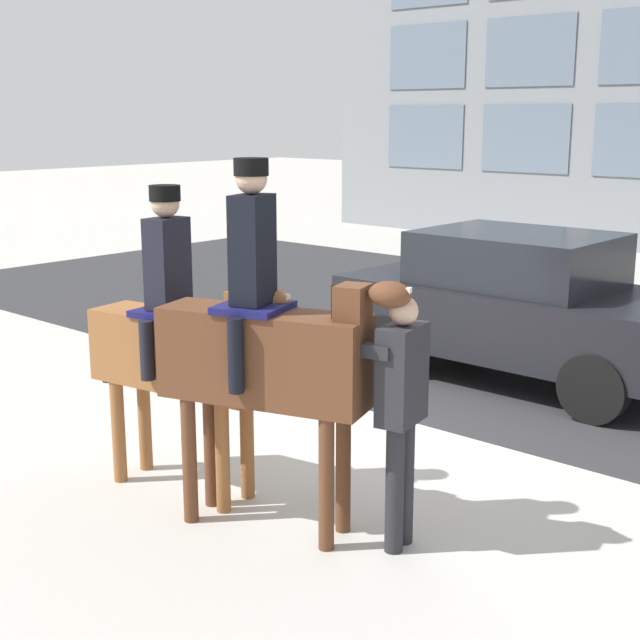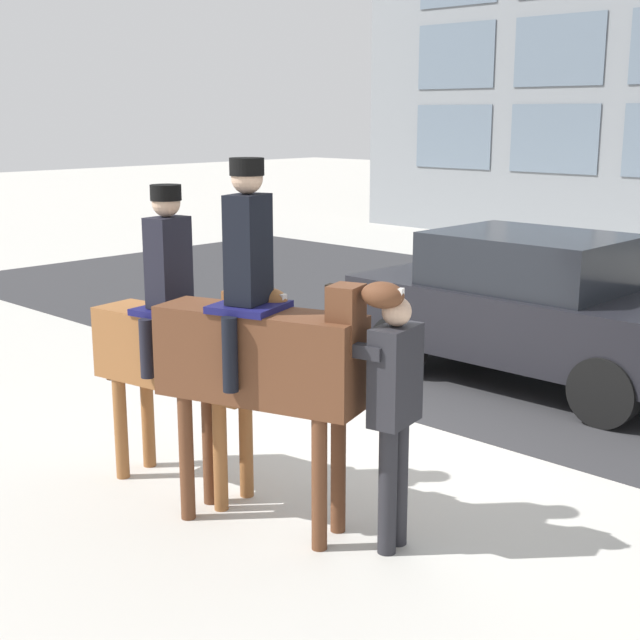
{
  "view_description": "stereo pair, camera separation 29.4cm",
  "coord_description": "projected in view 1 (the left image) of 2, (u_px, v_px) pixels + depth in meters",
  "views": [
    {
      "loc": [
        4.82,
        -6.37,
        2.97
      ],
      "look_at": [
        0.28,
        -1.23,
        1.39
      ],
      "focal_mm": 50.0,
      "sensor_mm": 36.0,
      "label": 1
    },
    {
      "loc": [
        5.04,
        -6.17,
        2.97
      ],
      "look_at": [
        0.28,
        -1.23,
        1.39
      ],
      "focal_mm": 50.0,
      "sensor_mm": 36.0,
      "label": 2
    }
  ],
  "objects": [
    {
      "name": "street_car_near_lane",
      "position": [
        521.0,
        305.0,
        10.08
      ],
      "size": [
        4.12,
        1.92,
        1.69
      ],
      "color": "black",
      "rests_on": "ground_plane"
    },
    {
      "name": "ground_plane",
      "position": [
        384.0,
        436.0,
        8.43
      ],
      "size": [
        80.0,
        80.0,
        0.0
      ],
      "primitive_type": "plane",
      "color": "#B2AFA8"
    },
    {
      "name": "mounted_horse_lead",
      "position": [
        180.0,
        343.0,
        6.96
      ],
      "size": [
        1.9,
        0.67,
        2.45
      ],
      "rotation": [
        0.0,
        0.0,
        0.16
      ],
      "color": "brown",
      "rests_on": "ground_plane"
    },
    {
      "name": "mounted_horse_companion",
      "position": [
        267.0,
        348.0,
        6.29
      ],
      "size": [
        1.88,
        0.89,
        2.69
      ],
      "rotation": [
        0.0,
        0.0,
        0.31
      ],
      "color": "#59331E",
      "rests_on": "ground_plane"
    },
    {
      "name": "road_surface",
      "position": [
        600.0,
        342.0,
        11.9
      ],
      "size": [
        22.7,
        8.5,
        0.01
      ],
      "color": "#2D2D30",
      "rests_on": "ground_plane"
    },
    {
      "name": "pedestrian_bystander",
      "position": [
        399.0,
        402.0,
        6.05
      ],
      "size": [
        0.82,
        0.55,
        1.8
      ],
      "rotation": [
        0.0,
        0.0,
        -2.95
      ],
      "color": "#232328",
      "rests_on": "ground_plane"
    }
  ]
}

